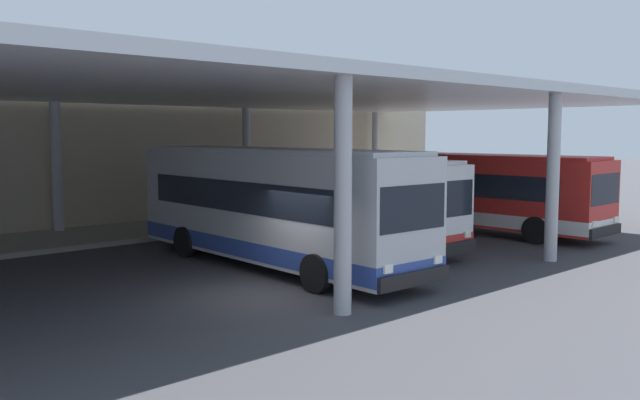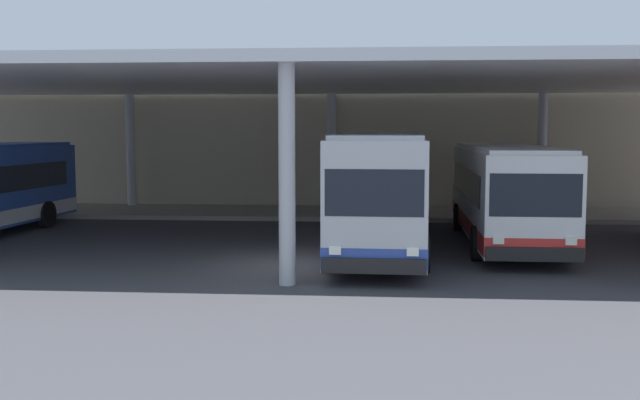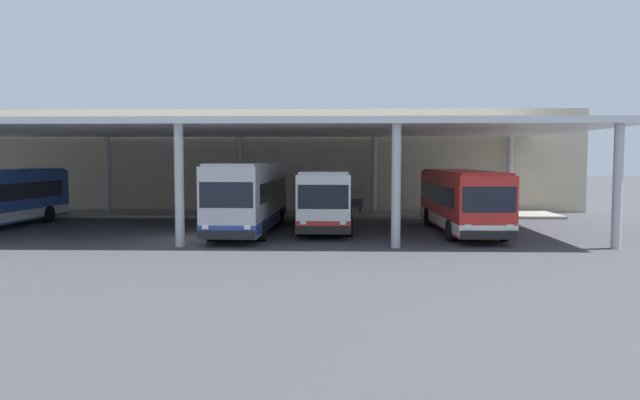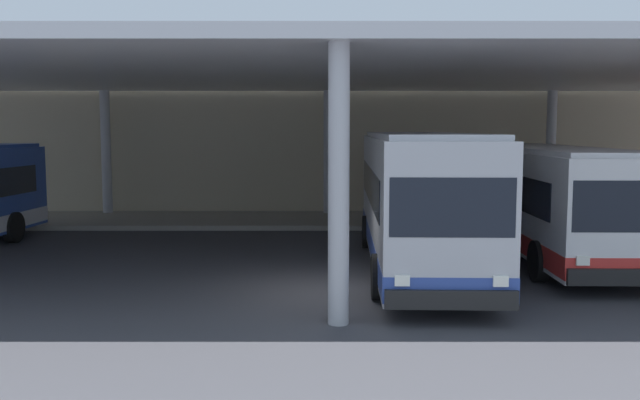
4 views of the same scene
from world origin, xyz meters
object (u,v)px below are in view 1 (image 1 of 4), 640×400
at_px(bench_waiting, 239,208).
at_px(bus_far_bay, 479,191).
at_px(bus_second_bay, 272,206).
at_px(bus_middle_bay, 331,200).

bearing_deg(bench_waiting, bus_far_bay, -58.53).
height_order(bus_second_bay, bus_far_bay, bus_second_bay).
relative_size(bus_second_bay, bus_middle_bay, 1.08).
bearing_deg(bus_second_bay, bench_waiting, 59.47).
distance_m(bus_middle_bay, bench_waiting, 7.67).
height_order(bus_middle_bay, bench_waiting, bus_middle_bay).
relative_size(bus_far_bay, bench_waiting, 5.88).
bearing_deg(bench_waiting, bus_middle_bay, -100.26).
distance_m(bus_second_bay, bench_waiting, 10.54).
bearing_deg(bus_far_bay, bus_middle_bay, 167.29).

